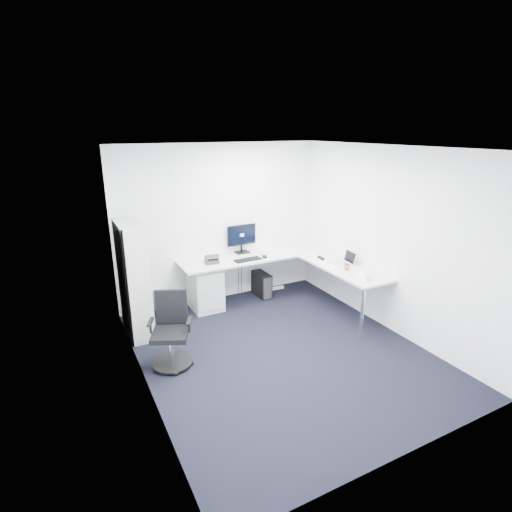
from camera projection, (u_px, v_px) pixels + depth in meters
name	position (u px, v px, depth m)	size (l,w,h in m)	color
ground	(281.00, 351.00, 5.48)	(4.20, 4.20, 0.00)	black
ceiling	(286.00, 148.00, 4.65)	(4.20, 4.20, 0.00)	white
wall_back	(220.00, 224.00, 6.84)	(3.60, 0.02, 2.70)	white
wall_front	(414.00, 328.00, 3.28)	(3.60, 0.02, 2.70)	white
wall_left	(139.00, 282.00, 4.28)	(0.02, 4.20, 2.70)	white
wall_right	(389.00, 240.00, 5.84)	(0.02, 4.20, 2.70)	white
l_desk	(268.00, 283.00, 6.78)	(2.77, 1.55, 0.81)	silver
drawer_pedestal	(205.00, 288.00, 6.69)	(0.48, 0.60, 0.74)	silver
bookshelf	(134.00, 279.00, 5.74)	(0.33, 0.84, 1.68)	#B9BBBB
task_chair	(170.00, 332.00, 5.01)	(0.54, 0.54, 0.96)	black
black_pc_tower	(262.00, 284.00, 7.22)	(0.20, 0.45, 0.43)	black
beige_pc_tower	(162.00, 303.00, 6.54)	(0.17, 0.37, 0.35)	#B9AE9D
power_strip	(275.00, 288.00, 7.55)	(0.37, 0.06, 0.04)	white
monitor	(242.00, 239.00, 6.99)	(0.54, 0.17, 0.52)	black
black_keyboard	(248.00, 260.00, 6.67)	(0.46, 0.16, 0.02)	black
mouse	(264.00, 257.00, 6.81)	(0.07, 0.11, 0.04)	black
desk_phone	(212.00, 258.00, 6.53)	(0.21, 0.21, 0.15)	#2A2A2C
laptop	(340.00, 258.00, 6.44)	(0.30, 0.29, 0.21)	silver
white_keyboard	(327.00, 265.00, 6.40)	(0.12, 0.43, 0.01)	white
headphones	(321.00, 257.00, 6.75)	(0.11, 0.17, 0.04)	black
orange_fruit	(347.00, 268.00, 6.20)	(0.08, 0.08, 0.08)	#D74813
tissue_box	(364.00, 276.00, 5.85)	(0.11, 0.21, 0.07)	white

